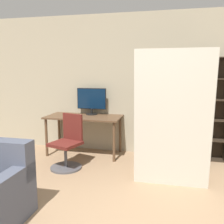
# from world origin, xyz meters

# --- Properties ---
(wall_back) EXTENTS (8.00, 0.06, 2.70)m
(wall_back) POSITION_xyz_m (0.00, 3.32, 1.35)
(wall_back) COLOR tan
(wall_back) RESTS_ON ground
(desk) EXTENTS (1.44, 0.68, 0.76)m
(desk) POSITION_xyz_m (-1.22, 2.95, 0.67)
(desk) COLOR brown
(desk) RESTS_ON ground
(monitor) EXTENTS (0.59, 0.23, 0.52)m
(monitor) POSITION_xyz_m (-1.13, 3.16, 1.04)
(monitor) COLOR black
(monitor) RESTS_ON desk
(office_chair) EXTENTS (0.55, 0.55, 0.90)m
(office_chair) POSITION_xyz_m (-1.26, 2.22, 0.36)
(office_chair) COLOR #4C4C51
(office_chair) RESTS_ON ground
(bookshelf) EXTENTS (0.68, 0.25, 1.85)m
(bookshelf) POSITION_xyz_m (0.97, 3.19, 0.91)
(bookshelf) COLOR #2D2319
(bookshelf) RESTS_ON ground
(mattress_near) EXTENTS (1.04, 0.37, 1.92)m
(mattress_near) POSITION_xyz_m (0.43, 1.94, 0.96)
(mattress_near) COLOR beige
(mattress_near) RESTS_ON ground
(mattress_far) EXTENTS (1.04, 0.35, 1.92)m
(mattress_far) POSITION_xyz_m (0.43, 2.19, 0.96)
(mattress_far) COLOR beige
(mattress_far) RESTS_ON ground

